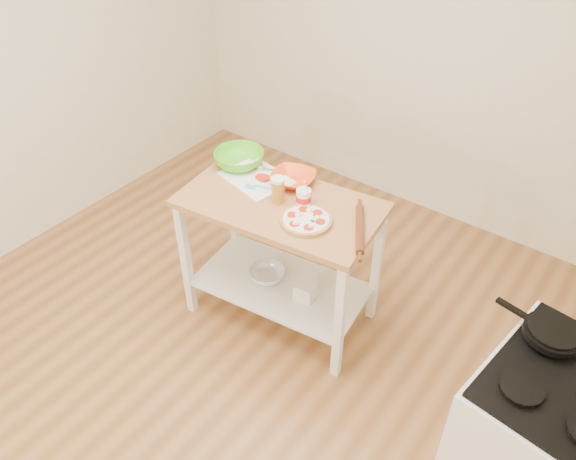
# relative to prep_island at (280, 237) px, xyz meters

# --- Properties ---
(room_shell) EXTENTS (4.04, 4.54, 2.74)m
(room_shell) POSITION_rel_prep_island_xyz_m (-0.01, -0.59, 0.70)
(room_shell) COLOR #9C6839
(room_shell) RESTS_ON ground
(prep_island) EXTENTS (1.21, 0.76, 0.90)m
(prep_island) POSITION_rel_prep_island_xyz_m (0.00, 0.00, 0.00)
(prep_island) COLOR #B27849
(prep_island) RESTS_ON ground
(gas_stove) EXTENTS (0.70, 0.79, 1.11)m
(gas_stove) POSITION_rel_prep_island_xyz_m (1.68, -0.32, -0.17)
(gas_stove) COLOR white
(gas_stove) RESTS_ON ground
(skillet) EXTENTS (0.38, 0.24, 0.03)m
(skillet) POSITION_rel_prep_island_xyz_m (1.53, -0.14, 0.33)
(skillet) COLOR black
(skillet) RESTS_ON gas_stove
(pizza) EXTENTS (0.29, 0.29, 0.05)m
(pizza) POSITION_rel_prep_island_xyz_m (0.23, -0.07, 0.27)
(pizza) COLOR tan
(pizza) RESTS_ON prep_island
(cutting_board) EXTENTS (0.46, 0.38, 0.04)m
(cutting_board) POSITION_rel_prep_island_xyz_m (-0.26, 0.11, 0.26)
(cutting_board) COLOR white
(cutting_board) RESTS_ON prep_island
(spatula) EXTENTS (0.15, 0.08, 0.01)m
(spatula) POSITION_rel_prep_island_xyz_m (-0.19, 0.02, 0.27)
(spatula) COLOR #40BEC5
(spatula) RESTS_ON cutting_board
(knife) EXTENTS (0.24, 0.16, 0.01)m
(knife) POSITION_rel_prep_island_xyz_m (-0.36, 0.14, 0.27)
(knife) COLOR silver
(knife) RESTS_ON cutting_board
(orange_bowl) EXTENTS (0.31, 0.31, 0.06)m
(orange_bowl) POSITION_rel_prep_island_xyz_m (-0.06, 0.20, 0.28)
(orange_bowl) COLOR #FF501D
(orange_bowl) RESTS_ON prep_island
(green_bowl) EXTENTS (0.36, 0.36, 0.10)m
(green_bowl) POSITION_rel_prep_island_xyz_m (-0.44, 0.16, 0.30)
(green_bowl) COLOR #52CB1F
(green_bowl) RESTS_ON prep_island
(beer_pint) EXTENTS (0.08, 0.08, 0.16)m
(beer_pint) POSITION_rel_prep_island_xyz_m (-0.01, -0.00, 0.33)
(beer_pint) COLOR #B57821
(beer_pint) RESTS_ON prep_island
(yogurt_tub) EXTENTS (0.09, 0.09, 0.18)m
(yogurt_tub) POSITION_rel_prep_island_xyz_m (0.12, 0.05, 0.30)
(yogurt_tub) COLOR white
(yogurt_tub) RESTS_ON prep_island
(rolling_pin) EXTENTS (0.24, 0.36, 0.05)m
(rolling_pin) POSITION_rel_prep_island_xyz_m (0.51, 0.03, 0.28)
(rolling_pin) COLOR #613016
(rolling_pin) RESTS_ON prep_island
(shelf_glass_bowl) EXTENTS (0.28, 0.28, 0.07)m
(shelf_glass_bowl) POSITION_rel_prep_island_xyz_m (-0.10, -0.01, -0.35)
(shelf_glass_bowl) COLOR silver
(shelf_glass_bowl) RESTS_ON prep_island
(shelf_bin) EXTENTS (0.13, 0.13, 0.12)m
(shelf_bin) POSITION_rel_prep_island_xyz_m (0.20, -0.01, -0.33)
(shelf_bin) COLOR white
(shelf_bin) RESTS_ON prep_island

